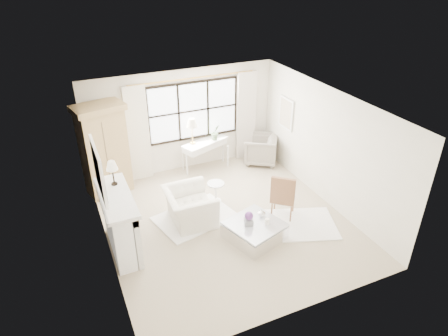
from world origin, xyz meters
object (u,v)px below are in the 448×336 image
Objects in this scene: console_table at (205,155)px; armoire at (104,149)px; club_armchair at (190,207)px; coffee_table at (254,231)px.

armoire is at bearing 161.96° from console_table.
armoire is at bearing 36.79° from club_armchair.
armoire is 2.70m from console_table.
coffee_table is (-0.20, -3.23, -0.22)m from console_table.
coffee_table is at bearing -136.31° from club_armchair.
armoire is at bearing 109.71° from coffee_table.
coffee_table is at bearing -65.76° from armoire.
console_table is 3.24m from coffee_table.
console_table is at bearing -27.98° from club_armchair.
armoire reaches higher than console_table.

